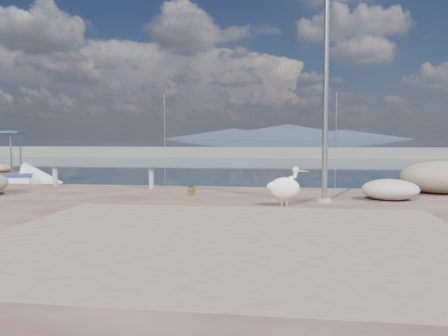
% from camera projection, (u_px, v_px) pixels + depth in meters
% --- Properties ---
extents(ground, '(1400.00, 1400.00, 0.00)m').
position_uv_depth(ground, '(204.00, 229.00, 11.19)').
color(ground, '#162635').
rests_on(ground, ground).
extents(quay, '(44.00, 22.00, 0.50)m').
position_uv_depth(quay, '(116.00, 311.00, 5.24)').
color(quay, '#4F2722').
rests_on(quay, ground).
extents(quay_patch, '(9.00, 7.00, 0.01)m').
position_uv_depth(quay_patch, '(229.00, 237.00, 8.06)').
color(quay_patch, gray).
rests_on(quay_patch, quay).
extents(breakwater, '(120.00, 2.20, 7.50)m').
position_uv_depth(breakwater, '(265.00, 152.00, 50.70)').
color(breakwater, gray).
rests_on(breakwater, ground).
extents(mountains, '(370.00, 280.00, 22.00)m').
position_uv_depth(mountains, '(284.00, 133.00, 652.67)').
color(mountains, '#28384C').
rests_on(mountains, ground).
extents(pelican, '(1.11, 0.59, 1.06)m').
position_uv_depth(pelican, '(285.00, 187.00, 11.69)').
color(pelican, tan).
rests_on(pelican, quay).
extents(lamp_post, '(0.44, 0.96, 7.00)m').
position_uv_depth(lamp_post, '(326.00, 85.00, 12.25)').
color(lamp_post, gray).
rests_on(lamp_post, quay).
extents(bollard_near, '(0.23, 0.23, 0.71)m').
position_uv_depth(bollard_near, '(151.00, 178.00, 15.72)').
color(bollard_near, gray).
rests_on(bollard_near, quay).
extents(bollard_far, '(0.24, 0.24, 0.73)m').
position_uv_depth(bollard_far, '(55.00, 176.00, 16.54)').
color(bollard_far, gray).
rests_on(bollard_far, quay).
extents(potted_plant, '(0.46, 0.43, 0.42)m').
position_uv_depth(potted_plant, '(192.00, 189.00, 13.86)').
color(potted_plant, '#33722D').
rests_on(potted_plant, quay).
extents(net_pile_d, '(1.65, 1.24, 0.62)m').
position_uv_depth(net_pile_d, '(390.00, 190.00, 12.82)').
color(net_pile_d, beige).
rests_on(net_pile_d, quay).
extents(net_pile_c, '(2.74, 1.95, 1.07)m').
position_uv_depth(net_pile_c, '(443.00, 177.00, 14.33)').
color(net_pile_c, tan).
rests_on(net_pile_c, quay).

